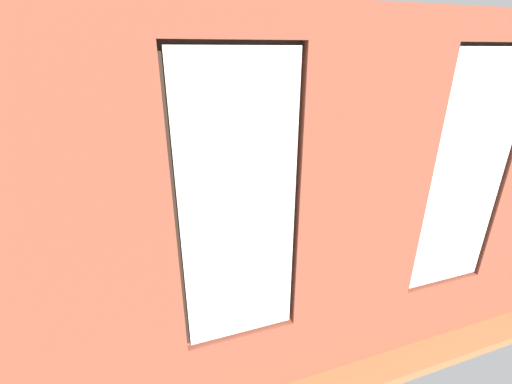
{
  "coord_description": "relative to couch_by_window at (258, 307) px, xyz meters",
  "views": [
    {
      "loc": [
        1.69,
        4.96,
        2.95
      ],
      "look_at": [
        0.11,
        0.4,
        0.94
      ],
      "focal_mm": 24.0,
      "sensor_mm": 36.0,
      "label": 1
    }
  ],
  "objects": [
    {
      "name": "ground_plane",
      "position": [
        -0.69,
        -2.14,
        -0.38
      ],
      "size": [
        6.68,
        6.34,
        0.1
      ],
      "primitive_type": "cube",
      "color": "#99663D"
    },
    {
      "name": "potted_plant_mid_room_small",
      "position": [
        -1.75,
        -2.77,
        0.01
      ],
      "size": [
        0.39,
        0.39,
        0.51
      ],
      "color": "beige",
      "rests_on": "ground_plane"
    },
    {
      "name": "potted_plant_near_tv",
      "position": [
        1.45,
        -1.55,
        0.29
      ],
      "size": [
        0.71,
        0.8,
        1.43
      ],
      "color": "gray",
      "rests_on": "ground_plane"
    },
    {
      "name": "media_console",
      "position": [
        1.99,
        -2.56,
        -0.1
      ],
      "size": [
        1.12,
        0.42,
        0.47
      ],
      "primitive_type": "cube",
      "color": "black",
      "rests_on": "ground_plane"
    },
    {
      "name": "potted_plant_corner_near_left",
      "position": [
        -3.18,
        -4.31,
        0.47
      ],
      "size": [
        0.64,
        0.8,
        1.23
      ],
      "color": "#9E5638",
      "rests_on": "ground_plane"
    },
    {
      "name": "brick_wall_with_windows",
      "position": [
        -0.69,
        0.65,
        1.24
      ],
      "size": [
        6.08,
        0.3,
        3.24
      ],
      "color": "brown",
      "rests_on": "ground_plane"
    },
    {
      "name": "potted_plant_between_couches",
      "position": [
        -1.36,
        -0.04,
        0.2
      ],
      "size": [
        0.86,
        0.85,
        1.19
      ],
      "color": "#47423D",
      "rests_on": "ground_plane"
    },
    {
      "name": "couch_by_window",
      "position": [
        0.0,
        0.0,
        0.0
      ],
      "size": [
        1.81,
        0.87,
        0.8
      ],
      "color": "black",
      "rests_on": "ground_plane"
    },
    {
      "name": "white_wall_right",
      "position": [
        2.29,
        -1.94,
        1.29
      ],
      "size": [
        0.1,
        5.34,
        3.24
      ],
      "primitive_type": "cube",
      "color": "white",
      "rests_on": "ground_plane"
    },
    {
      "name": "potted_plant_corner_far_left",
      "position": [
        -3.19,
        0.09,
        0.34
      ],
      "size": [
        0.92,
        0.92,
        1.39
      ],
      "color": "gray",
      "rests_on": "ground_plane"
    },
    {
      "name": "candle_jar",
      "position": [
        -0.72,
        -2.13,
        0.17
      ],
      "size": [
        0.08,
        0.08,
        0.1
      ],
      "primitive_type": "cylinder",
      "color": "#B7333D",
      "rests_on": "coffee_table"
    },
    {
      "name": "coffee_table",
      "position": [
        -0.32,
        -2.0,
        0.06
      ],
      "size": [
        1.46,
        0.72,
        0.45
      ],
      "color": "tan",
      "rests_on": "ground_plane"
    },
    {
      "name": "remote_gray",
      "position": [
        -0.14,
        -2.09,
        0.13
      ],
      "size": [
        0.06,
        0.17,
        0.02
      ],
      "primitive_type": "cube",
      "rotation": [
        0.0,
        0.0,
        0.04
      ],
      "color": "#59595B",
      "rests_on": "coffee_table"
    },
    {
      "name": "remote_black",
      "position": [
        -0.43,
        -1.89,
        0.13
      ],
      "size": [
        0.18,
        0.1,
        0.02
      ],
      "primitive_type": "cube",
      "rotation": [
        0.0,
        0.0,
        4.37
      ],
      "color": "black",
      "rests_on": "coffee_table"
    },
    {
      "name": "couch_left",
      "position": [
        -3.03,
        -1.9,
        -0.0
      ],
      "size": [
        0.95,
        1.95,
        0.8
      ],
      "rotation": [
        0.0,
        0.0,
        1.61
      ],
      "color": "black",
      "rests_on": "ground_plane"
    },
    {
      "name": "tv_flatscreen",
      "position": [
        1.99,
        -2.56,
        0.47
      ],
      "size": [
        0.94,
        0.2,
        0.68
      ],
      "color": "black",
      "rests_on": "media_console"
    },
    {
      "name": "cup_ceramic",
      "position": [
        -0.32,
        -2.0,
        0.16
      ],
      "size": [
        0.08,
        0.08,
        0.1
      ],
      "primitive_type": "cylinder",
      "color": "silver",
      "rests_on": "coffee_table"
    },
    {
      "name": "table_plant_small",
      "position": [
        0.12,
        -1.89,
        0.27
      ],
      "size": [
        0.18,
        0.18,
        0.28
      ],
      "color": "brown",
      "rests_on": "coffee_table"
    }
  ]
}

